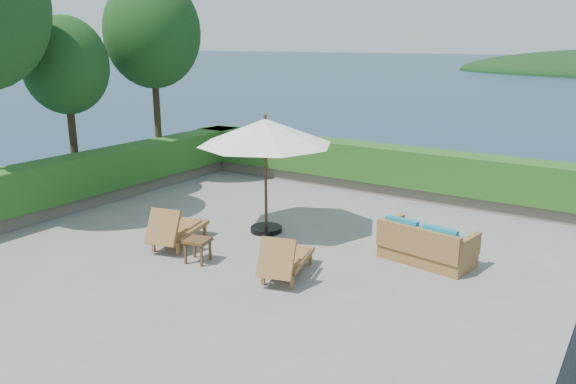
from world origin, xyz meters
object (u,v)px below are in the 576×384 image
Objects in this scene: patio_umbrella at (265,133)px; side_table at (197,243)px; wicker_loveseat at (426,246)px; lounge_left at (176,229)px; lounge_right at (285,258)px.

patio_umbrella is 2.89m from side_table.
lounge_left is at bearing -147.83° from wicker_loveseat.
patio_umbrella reaches higher than side_table.
lounge_right is at bearing -16.46° from lounge_left.
lounge_right reaches higher than side_table.
patio_umbrella is 2.79m from lounge_left.
side_table is (-0.07, -2.21, -1.87)m from patio_umbrella.
side_table is at bearing -137.95° from wicker_loveseat.
patio_umbrella is at bearing 45.42° from lounge_left.
patio_umbrella is at bearing -167.62° from wicker_loveseat.
wicker_loveseat is at bearing 33.17° from side_table.
lounge_left reaches higher than lounge_right.
lounge_right reaches higher than wicker_loveseat.
lounge_right is 0.88× the size of wicker_loveseat.
lounge_left is 1.04× the size of lounge_right.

